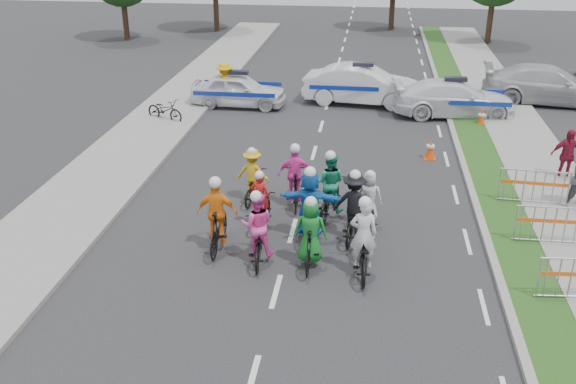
# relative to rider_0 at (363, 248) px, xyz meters

# --- Properties ---
(ground) EXTENTS (90.00, 90.00, 0.00)m
(ground) POSITION_rel_rider_0_xyz_m (-1.90, -1.09, -0.67)
(ground) COLOR #28282B
(ground) RESTS_ON ground
(curb_right) EXTENTS (0.20, 60.00, 0.12)m
(curb_right) POSITION_rel_rider_0_xyz_m (3.20, 3.91, -0.61)
(curb_right) COLOR gray
(curb_right) RESTS_ON ground
(grass_strip) EXTENTS (1.20, 60.00, 0.11)m
(grass_strip) POSITION_rel_rider_0_xyz_m (3.90, 3.91, -0.62)
(grass_strip) COLOR #224014
(grass_strip) RESTS_ON ground
(sidewalk_right) EXTENTS (2.40, 60.00, 0.13)m
(sidewalk_right) POSITION_rel_rider_0_xyz_m (5.70, 3.91, -0.61)
(sidewalk_right) COLOR gray
(sidewalk_right) RESTS_ON ground
(sidewalk_left) EXTENTS (3.00, 60.00, 0.13)m
(sidewalk_left) POSITION_rel_rider_0_xyz_m (-8.40, 3.91, -0.61)
(sidewalk_left) COLOR gray
(sidewalk_left) RESTS_ON ground
(rider_0) EXTENTS (0.81, 2.04, 2.04)m
(rider_0) POSITION_rel_rider_0_xyz_m (0.00, 0.00, 0.00)
(rider_0) COLOR black
(rider_0) RESTS_ON ground
(rider_1) EXTENTS (0.79, 1.79, 1.88)m
(rider_1) POSITION_rel_rider_0_xyz_m (-1.25, 0.17, 0.06)
(rider_1) COLOR black
(rider_1) RESTS_ON ground
(rider_2) EXTENTS (0.88, 1.94, 1.91)m
(rider_2) POSITION_rel_rider_0_xyz_m (-2.56, 0.25, 0.04)
(rider_2) COLOR black
(rider_2) RESTS_ON ground
(rider_3) EXTENTS (1.03, 1.95, 2.03)m
(rider_3) POSITION_rel_rider_0_xyz_m (-3.64, 0.69, 0.10)
(rider_3) COLOR black
(rider_3) RESTS_ON ground
(rider_4) EXTENTS (1.16, 1.99, 1.96)m
(rider_4) POSITION_rel_rider_0_xyz_m (-0.29, 1.75, 0.08)
(rider_4) COLOR black
(rider_4) RESTS_ON ground
(rider_5) EXTENTS (1.66, 1.98, 2.06)m
(rider_5) POSITION_rel_rider_0_xyz_m (-1.41, 1.57, 0.18)
(rider_5) COLOR black
(rider_5) RESTS_ON ground
(rider_6) EXTENTS (0.77, 1.70, 1.67)m
(rider_6) POSITION_rel_rider_0_xyz_m (-2.80, 2.06, -0.11)
(rider_6) COLOR black
(rider_6) RESTS_ON ground
(rider_7) EXTENTS (0.74, 1.63, 1.68)m
(rider_7) POSITION_rel_rider_0_xyz_m (0.09, 2.47, -0.01)
(rider_7) COLOR black
(rider_7) RESTS_ON ground
(rider_8) EXTENTS (1.01, 2.03, 1.98)m
(rider_8) POSITION_rel_rider_0_xyz_m (-1.00, 3.00, 0.06)
(rider_8) COLOR black
(rider_8) RESTS_ON ground
(rider_9) EXTENTS (1.03, 1.91, 1.95)m
(rider_9) POSITION_rel_rider_0_xyz_m (-2.03, 3.51, 0.08)
(rider_9) COLOR black
(rider_9) RESTS_ON ground
(rider_10) EXTENTS (1.00, 1.73, 1.71)m
(rider_10) POSITION_rel_rider_0_xyz_m (-3.30, 3.67, 0.00)
(rider_10) COLOR black
(rider_10) RESTS_ON ground
(police_car_0) EXTENTS (4.16, 1.76, 1.40)m
(police_car_0) POSITION_rel_rider_0_xyz_m (-5.72, 13.28, 0.03)
(police_car_0) COLOR white
(police_car_0) RESTS_ON ground
(police_car_1) EXTENTS (5.24, 2.35, 1.67)m
(police_car_1) POSITION_rel_rider_0_xyz_m (-0.42, 14.34, 0.17)
(police_car_1) COLOR white
(police_car_1) RESTS_ON ground
(police_car_2) EXTENTS (5.22, 2.57, 1.46)m
(police_car_2) POSITION_rel_rider_0_xyz_m (3.39, 13.12, 0.06)
(police_car_2) COLOR white
(police_car_2) RESTS_ON ground
(civilian_sedan) EXTENTS (5.82, 2.83, 1.63)m
(civilian_sedan) POSITION_rel_rider_0_xyz_m (7.70, 15.54, 0.15)
(civilian_sedan) COLOR #B9B9BE
(civilian_sedan) RESTS_ON ground
(spectator_2) EXTENTS (1.02, 0.47, 1.71)m
(spectator_2) POSITION_rel_rider_0_xyz_m (6.20, 6.51, 0.18)
(spectator_2) COLOR maroon
(spectator_2) RESTS_ON ground
(marshal_hiviz) EXTENTS (1.23, 0.71, 1.91)m
(marshal_hiviz) POSITION_rel_rider_0_xyz_m (-6.29, 13.20, 0.28)
(marshal_hiviz) COLOR #DC9F0B
(marshal_hiviz) RESTS_ON ground
(barrier_1) EXTENTS (2.00, 0.52, 1.12)m
(barrier_1) POSITION_rel_rider_0_xyz_m (4.80, 1.96, -0.11)
(barrier_1) COLOR #A5A8AD
(barrier_1) RESTS_ON ground
(barrier_2) EXTENTS (2.03, 0.63, 1.12)m
(barrier_2) POSITION_rel_rider_0_xyz_m (4.80, 4.40, -0.11)
(barrier_2) COLOR #A5A8AD
(barrier_2) RESTS_ON ground
(cone_0) EXTENTS (0.40, 0.40, 0.70)m
(cone_0) POSITION_rel_rider_0_xyz_m (2.12, 7.90, -0.33)
(cone_0) COLOR #F24C0C
(cone_0) RESTS_ON ground
(cone_1) EXTENTS (0.40, 0.40, 0.70)m
(cone_1) POSITION_rel_rider_0_xyz_m (4.38, 11.84, -0.33)
(cone_1) COLOR #F24C0C
(cone_1) RESTS_ON ground
(parked_bike) EXTENTS (1.86, 1.28, 0.93)m
(parked_bike) POSITION_rel_rider_0_xyz_m (-8.24, 10.77, -0.21)
(parked_bike) COLOR black
(parked_bike) RESTS_ON ground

